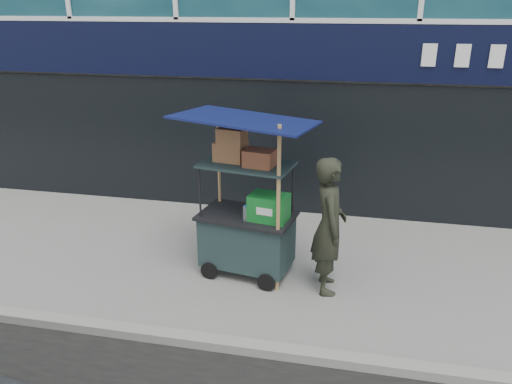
# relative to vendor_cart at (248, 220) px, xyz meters

# --- Properties ---
(ground) EXTENTS (80.00, 80.00, 0.00)m
(ground) POSITION_rel_vendor_cart_xyz_m (0.24, -1.53, -0.83)
(ground) COLOR gray
(ground) RESTS_ON ground
(curb) EXTENTS (80.00, 0.18, 0.12)m
(curb) POSITION_rel_vendor_cart_xyz_m (0.24, -1.73, -0.77)
(curb) COLOR gray
(curb) RESTS_ON ground
(vendor_cart) EXTENTS (1.92, 1.51, 2.36)m
(vendor_cart) POSITION_rel_vendor_cart_xyz_m (0.00, 0.00, 0.00)
(vendor_cart) COLOR #192B2B
(vendor_cart) RESTS_ON ground
(vendor_man) EXTENTS (0.56, 0.75, 1.88)m
(vendor_man) POSITION_rel_vendor_cart_xyz_m (1.14, -0.20, 0.11)
(vendor_man) COLOR black
(vendor_man) RESTS_ON ground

